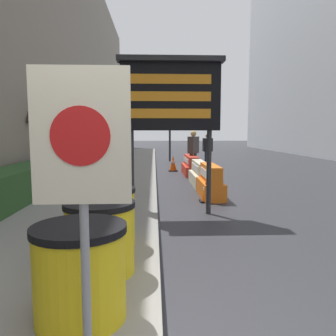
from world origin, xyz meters
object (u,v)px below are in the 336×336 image
object	(u,v)px
jersey_barrier_orange_near	(210,183)
message_board	(171,97)
jersey_barrier_red_striped	(191,166)
traffic_cone_mid	(206,191)
warning_sign	(82,160)
barrel_drum_foreground	(80,272)
traffic_light_near_curb	(170,109)
traffic_cone_near	(173,163)
jersey_barrier_cream	(200,175)
pedestrian_passerby	(208,148)
barrel_drum_middle	(100,237)
pedestrian_worker	(193,149)
barrel_drum_back	(107,216)

from	to	relation	value
jersey_barrier_orange_near	message_board	bearing A→B (deg)	-122.69
jersey_barrier_red_striped	traffic_cone_mid	distance (m)	5.21
warning_sign	jersey_barrier_red_striped	size ratio (longest dim) A/B	0.93
barrel_drum_foreground	warning_sign	distance (m)	1.12
traffic_light_near_curb	traffic_cone_near	bearing A→B (deg)	-91.11
jersey_barrier_red_striped	traffic_cone_near	world-z (taller)	jersey_barrier_red_striped
jersey_barrier_cream	pedestrian_passerby	distance (m)	5.02
traffic_cone_near	traffic_light_near_curb	world-z (taller)	traffic_light_near_curb
barrel_drum_foreground	barrel_drum_middle	bearing A→B (deg)	88.99
jersey_barrier_cream	traffic_light_near_curb	world-z (taller)	traffic_light_near_curb
pedestrian_worker	traffic_cone_near	bearing A→B (deg)	-105.53
barrel_drum_middle	pedestrian_worker	xyz separation A→B (m)	(2.18, 9.62, 0.48)
warning_sign	message_board	distance (m)	4.72
jersey_barrier_red_striped	pedestrian_worker	bearing A→B (deg)	48.27
jersey_barrier_cream	pedestrian_worker	bearing A→B (deg)	87.84
barrel_drum_foreground	jersey_barrier_orange_near	size ratio (longest dim) A/B	0.50
jersey_barrier_red_striped	traffic_cone_near	bearing A→B (deg)	120.15
jersey_barrier_orange_near	traffic_cone_near	world-z (taller)	jersey_barrier_orange_near
barrel_drum_foreground	traffic_light_near_curb	size ratio (longest dim) A/B	0.19
barrel_drum_middle	jersey_barrier_red_striped	xyz separation A→B (m)	(2.08, 9.50, -0.22)
traffic_light_near_curb	pedestrian_passerby	xyz separation A→B (m)	(1.60, -3.67, -2.03)
warning_sign	traffic_light_near_curb	xyz separation A→B (m)	(1.37, 16.87, 1.46)
jersey_barrier_orange_near	jersey_barrier_red_striped	world-z (taller)	jersey_barrier_orange_near
pedestrian_passerby	message_board	bearing A→B (deg)	-113.66
barrel_drum_back	traffic_cone_mid	distance (m)	3.91
barrel_drum_middle	traffic_cone_mid	world-z (taller)	barrel_drum_middle
jersey_barrier_orange_near	pedestrian_worker	world-z (taller)	pedestrian_worker
traffic_light_near_curb	pedestrian_worker	xyz separation A→B (m)	(0.66, -5.82, -1.96)
traffic_cone_near	pedestrian_worker	distance (m)	1.44
jersey_barrier_orange_near	traffic_cone_mid	bearing A→B (deg)	-108.72
message_board	pedestrian_passerby	xyz separation A→B (m)	(2.18, 8.63, -1.44)
jersey_barrier_cream	barrel_drum_middle	bearing A→B (deg)	-106.75
barrel_drum_foreground	traffic_cone_mid	bearing A→B (deg)	70.11
warning_sign	message_board	size ratio (longest dim) A/B	0.62
message_board	jersey_barrier_cream	distance (m)	4.44
barrel_drum_middle	pedestrian_passerby	size ratio (longest dim) A/B	0.49
pedestrian_passerby	traffic_cone_mid	bearing A→B (deg)	-108.97
barrel_drum_foreground	traffic_cone_near	size ratio (longest dim) A/B	1.16
pedestrian_passerby	jersey_barrier_red_striped	bearing A→B (deg)	-124.05
warning_sign	traffic_cone_near	world-z (taller)	warning_sign
pedestrian_worker	traffic_light_near_curb	bearing A→B (deg)	-135.85
traffic_cone_near	traffic_light_near_curb	bearing A→B (deg)	88.89
barrel_drum_middle	jersey_barrier_orange_near	bearing A→B (deg)	67.13
message_board	jersey_barrier_orange_near	distance (m)	2.93
barrel_drum_back	traffic_cone_near	size ratio (longest dim) A/B	1.16
barrel_drum_back	traffic_light_near_curb	distance (m)	14.83
message_board	pedestrian_passerby	bearing A→B (deg)	75.82
pedestrian_passerby	traffic_cone_near	bearing A→B (deg)	-155.46
message_board	jersey_barrier_orange_near	world-z (taller)	message_board
barrel_drum_back	message_board	world-z (taller)	message_board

